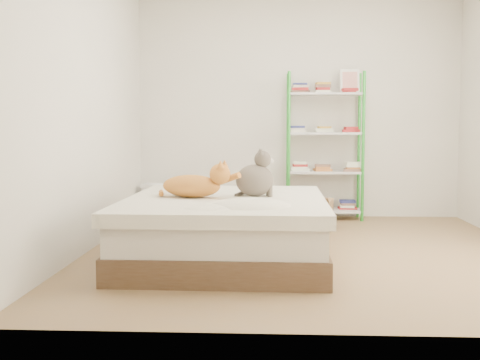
# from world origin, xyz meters

# --- Properties ---
(room) EXTENTS (3.81, 4.21, 2.61)m
(room) POSITION_xyz_m (0.00, 0.00, 1.30)
(room) COLOR #866C4D
(room) RESTS_ON ground
(bed) EXTENTS (1.61, 2.00, 0.50)m
(bed) POSITION_xyz_m (-0.69, -0.34, 0.25)
(bed) COLOR brown
(bed) RESTS_ON ground
(orange_cat) EXTENTS (0.63, 0.44, 0.23)m
(orange_cat) POSITION_xyz_m (-0.97, -0.35, 0.62)
(orange_cat) COLOR orange
(orange_cat) RESTS_ON bed
(grey_cat) EXTENTS (0.37, 0.32, 0.38)m
(grey_cat) POSITION_xyz_m (-0.46, -0.25, 0.69)
(grey_cat) COLOR #6B5E53
(grey_cat) RESTS_ON bed
(shelf_unit) EXTENTS (0.88, 0.36, 1.74)m
(shelf_unit) POSITION_xyz_m (0.31, 1.88, 0.83)
(shelf_unit) COLOR green
(shelf_unit) RESTS_ON ground
(cardboard_box) EXTENTS (0.52, 0.52, 0.37)m
(cardboard_box) POSITION_xyz_m (0.09, 1.16, 0.16)
(cardboard_box) COLOR olive
(cardboard_box) RESTS_ON ground
(white_bin) EXTENTS (0.37, 0.33, 0.40)m
(white_bin) POSITION_xyz_m (-1.65, 1.85, 0.21)
(white_bin) COLOR white
(white_bin) RESTS_ON ground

